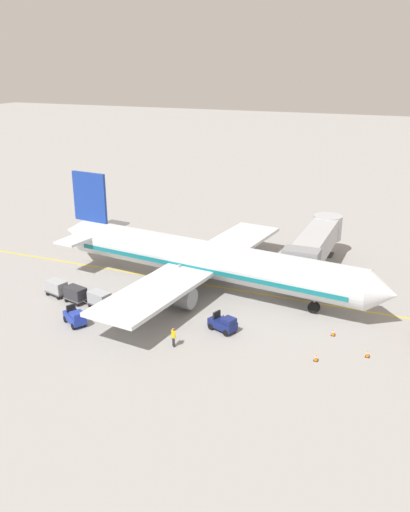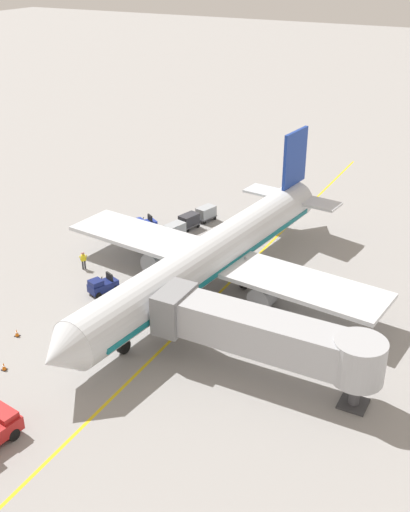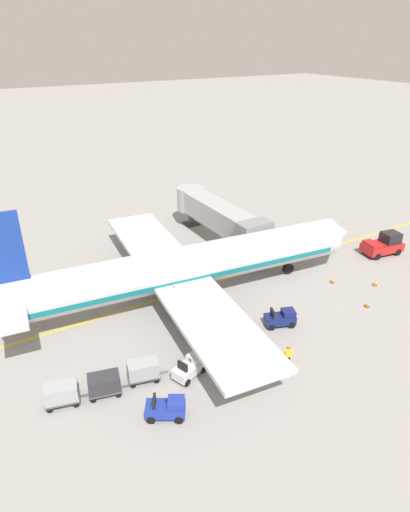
{
  "view_description": "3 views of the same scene",
  "coord_description": "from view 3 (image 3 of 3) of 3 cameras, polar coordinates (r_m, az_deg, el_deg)",
  "views": [
    {
      "loc": [
        48.11,
        20.49,
        22.09
      ],
      "look_at": [
        0.66,
        0.41,
        3.46
      ],
      "focal_mm": 38.05,
      "sensor_mm": 36.0,
      "label": 1
    },
    {
      "loc": [
        -20.75,
        42.74,
        26.78
      ],
      "look_at": [
        1.66,
        0.42,
        2.91
      ],
      "focal_mm": 44.07,
      "sensor_mm": 36.0,
      "label": 2
    },
    {
      "loc": [
        31.33,
        -15.23,
        21.66
      ],
      "look_at": [
        -1.68,
        4.5,
        2.22
      ],
      "focal_mm": 30.56,
      "sensor_mm": 36.0,
      "label": 3
    }
  ],
  "objects": [
    {
      "name": "gate_lead_in_line",
      "position": [
        41.02,
        -4.21,
        -5.14
      ],
      "size": [
        0.24,
        80.0,
        0.01
      ],
      "primitive_type": "cube",
      "color": "gold",
      "rests_on": "ground"
    },
    {
      "name": "baggage_cart_third_in_train",
      "position": [
        31.1,
        -18.29,
        -16.64
      ],
      "size": [
        1.8,
        2.98,
        1.58
      ],
      "color": "#4C4C51",
      "rests_on": "ground"
    },
    {
      "name": "baggage_tug_trailing",
      "position": [
        31.86,
        -1.96,
        -14.32
      ],
      "size": [
        1.99,
        2.76,
        1.62
      ],
      "color": "silver",
      "rests_on": "ground"
    },
    {
      "name": "parked_airliner",
      "position": [
        38.95,
        -2.92,
        -1.54
      ],
      "size": [
        30.39,
        37.34,
        10.63
      ],
      "color": "silver",
      "rests_on": "ground"
    },
    {
      "name": "baggage_cart_front",
      "position": [
        31.59,
        -8.11,
        -14.49
      ],
      "size": [
        1.8,
        2.98,
        1.58
      ],
      "color": "#4C4C51",
      "rests_on": "ground"
    },
    {
      "name": "ground_crew_wing_walker",
      "position": [
        33.05,
        10.84,
        -12.57
      ],
      "size": [
        0.56,
        0.59,
        1.69
      ],
      "color": "#232328",
      "rests_on": "ground"
    },
    {
      "name": "baggage_cart_second_in_train",
      "position": [
        31.03,
        -13.06,
        -15.93
      ],
      "size": [
        1.8,
        2.98,
        1.58
      ],
      "color": "#4C4C51",
      "rests_on": "ground"
    },
    {
      "name": "ground_plane",
      "position": [
        41.02,
        -4.21,
        -5.14
      ],
      "size": [
        400.0,
        400.0,
        0.0
      ],
      "primitive_type": "plane",
      "color": "gray"
    },
    {
      "name": "jet_bridge",
      "position": [
        49.95,
        1.68,
        5.43
      ],
      "size": [
        16.01,
        3.5,
        4.98
      ],
      "color": "#A8AAAF",
      "rests_on": "ground"
    },
    {
      "name": "safety_cone_nose_right",
      "position": [
        45.41,
        21.36,
        -3.29
      ],
      "size": [
        0.36,
        0.36,
        0.59
      ],
      "color": "black",
      "rests_on": "ground"
    },
    {
      "name": "baggage_tug_lead",
      "position": [
        29.17,
        -5.01,
        -19.22
      ],
      "size": [
        2.32,
        2.76,
        1.62
      ],
      "color": "#1E339E",
      "rests_on": "ground"
    },
    {
      "name": "pushback_tractor",
      "position": [
        51.97,
        22.32,
        1.38
      ],
      "size": [
        2.83,
        4.68,
        2.4
      ],
      "color": "#B21E1E",
      "rests_on": "ground"
    },
    {
      "name": "baggage_tug_spare",
      "position": [
        37.12,
        9.92,
        -8.01
      ],
      "size": [
        2.01,
        2.76,
        1.62
      ],
      "color": "navy",
      "rests_on": "ground"
    },
    {
      "name": "safety_cone_wing_tip",
      "position": [
        44.57,
        16.33,
        -3.03
      ],
      "size": [
        0.36,
        0.36,
        0.59
      ],
      "color": "black",
      "rests_on": "ground"
    },
    {
      "name": "safety_cone_nose_left",
      "position": [
        41.74,
        20.47,
        -5.9
      ],
      "size": [
        0.36,
        0.36,
        0.59
      ],
      "color": "black",
      "rests_on": "ground"
    }
  ]
}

